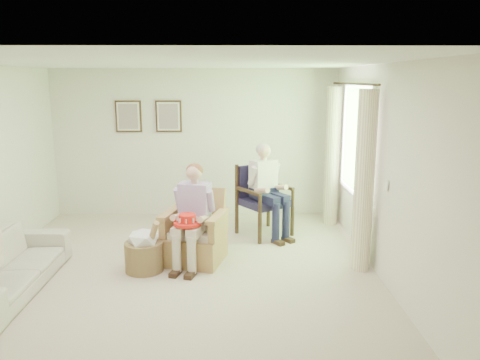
{
  "coord_description": "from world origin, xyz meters",
  "views": [
    {
      "loc": [
        0.7,
        -5.51,
        2.41
      ],
      "look_at": [
        0.77,
        0.81,
        1.05
      ],
      "focal_mm": 35.0,
      "sensor_mm": 36.0,
      "label": 1
    }
  ],
  "objects": [
    {
      "name": "framed_print_right",
      "position": [
        -0.45,
        2.71,
        1.78
      ],
      "size": [
        0.45,
        0.05,
        0.55
      ],
      "color": "#382114",
      "rests_on": "back_wall"
    },
    {
      "name": "right_wall",
      "position": [
        2.5,
        0.0,
        1.3
      ],
      "size": [
        0.04,
        5.5,
        2.6
      ],
      "primitive_type": "cube",
      "color": "silver",
      "rests_on": "ground"
    },
    {
      "name": "floor",
      "position": [
        0.0,
        0.0,
        0.0
      ],
      "size": [
        5.5,
        5.5,
        0.0
      ],
      "primitive_type": "plane",
      "color": "beige",
      "rests_on": "ground"
    },
    {
      "name": "framed_print_left",
      "position": [
        -1.15,
        2.71,
        1.78
      ],
      "size": [
        0.45,
        0.05,
        0.55
      ],
      "color": "#382114",
      "rests_on": "back_wall"
    },
    {
      "name": "person_wicker",
      "position": [
        0.16,
        0.37,
        0.76
      ],
      "size": [
        0.4,
        0.63,
        1.31
      ],
      "rotation": [
        0.0,
        0.0,
        -0.26
      ],
      "color": "beige",
      "rests_on": "ground"
    },
    {
      "name": "wood_armchair",
      "position": [
        1.17,
        1.67,
        0.59
      ],
      "size": [
        0.7,
        0.66,
        1.08
      ],
      "rotation": [
        0.0,
        0.0,
        0.6
      ],
      "color": "black",
      "rests_on": "ground"
    },
    {
      "name": "window",
      "position": [
        2.46,
        1.2,
        1.58
      ],
      "size": [
        0.13,
        2.5,
        1.63
      ],
      "color": "#2D6B23",
      "rests_on": "right_wall"
    },
    {
      "name": "sofa",
      "position": [
        -1.95,
        -0.41,
        0.3
      ],
      "size": [
        2.06,
        0.81,
        0.6
      ],
      "primitive_type": "imported",
      "rotation": [
        0.0,
        0.0,
        1.57
      ],
      "color": "beige",
      "rests_on": "ground"
    },
    {
      "name": "red_hat",
      "position": [
        0.1,
        0.17,
        0.66
      ],
      "size": [
        0.35,
        0.35,
        0.14
      ],
      "color": "red",
      "rests_on": "person_wicker"
    },
    {
      "name": "wicker_armchair",
      "position": [
        0.16,
        0.5,
        0.31
      ],
      "size": [
        0.75,
        0.75,
        0.96
      ],
      "rotation": [
        0.0,
        0.0,
        -0.26
      ],
      "color": "tan",
      "rests_on": "ground"
    },
    {
      "name": "ceiling",
      "position": [
        0.0,
        0.0,
        2.6
      ],
      "size": [
        5.0,
        5.5,
        0.02
      ],
      "primitive_type": "cube",
      "color": "white",
      "rests_on": "back_wall"
    },
    {
      "name": "curtain_right",
      "position": [
        2.33,
        2.18,
        1.15
      ],
      "size": [
        0.34,
        0.34,
        2.3
      ],
      "primitive_type": "cylinder",
      "color": "#FDF5C6",
      "rests_on": "ground"
    },
    {
      "name": "back_wall",
      "position": [
        0.0,
        2.75,
        1.3
      ],
      "size": [
        5.0,
        0.04,
        2.6
      ],
      "primitive_type": "cube",
      "color": "silver",
      "rests_on": "ground"
    },
    {
      "name": "hatbox",
      "position": [
        -0.46,
        0.15,
        0.28
      ],
      "size": [
        0.61,
        0.61,
        0.72
      ],
      "color": "tan",
      "rests_on": "ground"
    },
    {
      "name": "person_dark",
      "position": [
        1.17,
        1.49,
        0.85
      ],
      "size": [
        0.4,
        0.62,
        1.43
      ],
      "rotation": [
        0.0,
        0.0,
        0.6
      ],
      "color": "#1B1C3C",
      "rests_on": "ground"
    },
    {
      "name": "front_wall",
      "position": [
        0.0,
        -2.75,
        1.3
      ],
      "size": [
        5.0,
        0.04,
        2.6
      ],
      "primitive_type": "cube",
      "color": "silver",
      "rests_on": "ground"
    },
    {
      "name": "curtain_left",
      "position": [
        2.33,
        0.22,
        1.15
      ],
      "size": [
        0.34,
        0.34,
        2.3
      ],
      "primitive_type": "cylinder",
      "color": "#FDF5C6",
      "rests_on": "ground"
    }
  ]
}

